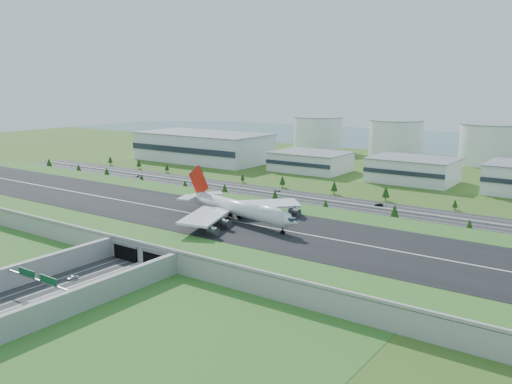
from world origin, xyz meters
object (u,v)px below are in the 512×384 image
Objects in this scene: car_0 at (73,278)px; car_5 at (379,205)px; boeing_747 at (239,208)px; car_7 at (277,190)px; fuel_tank_a at (318,134)px; car_4 at (139,176)px; car_2 at (101,285)px.

car_5 is at bearing 87.24° from car_0.
car_0 is at bearing -90.86° from boeing_747.
car_0 is at bearing 28.05° from car_7.
car_5 is (156.47, -208.69, -16.60)m from fuel_tank_a.
fuel_tank_a is 0.68× the size of boeing_747.
car_0 is at bearing -73.78° from fuel_tank_a.
car_7 is (-46.45, 103.06, -13.68)m from boeing_747.
car_5 is at bearing -53.14° from fuel_tank_a.
car_5 is (26.23, 100.45, -13.64)m from boeing_747.
car_4 is at bearing 163.78° from boeing_747.
car_0 is 217.16m from car_4.
boeing_747 is at bearing 43.28° from car_7.
fuel_tank_a is at bearing -138.86° from car_7.
car_0 is 0.84× the size of car_4.
fuel_tank_a is 261.36m from car_5.
car_0 is at bearing 20.16° from car_2.
car_7 is at bearing -71.32° from car_4.
car_4 is (-30.17, -222.76, -16.53)m from fuel_tank_a.
car_7 reaches higher than car_0.
car_5 is at bearing -82.44° from car_2.
car_5 is at bearing -75.34° from car_4.
car_5 reaches higher than car_0.
boeing_747 is 17.72× the size of car_0.
car_5 is (186.63, 14.06, -0.07)m from car_4.
car_2 is (127.42, -385.66, -16.59)m from fuel_tank_a.
car_0 is 0.88× the size of car_5.
boeing_747 is 80.56m from car_0.
car_5 is (29.05, 176.97, -0.01)m from car_2.
car_7 is at bearing 126.35° from boeing_747.
car_2 is 1.12× the size of car_7.
boeing_747 reaches higher than car_2.
car_4 is at bearing 142.19° from car_0.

